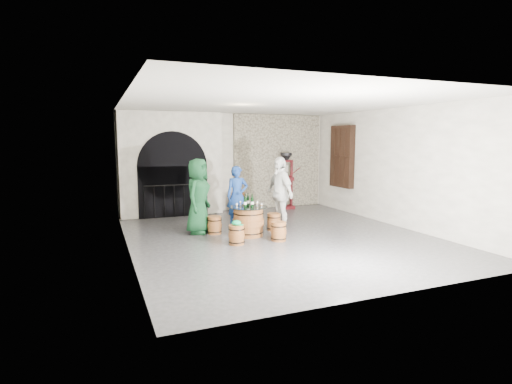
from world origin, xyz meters
name	(u,v)px	position (x,y,z in m)	size (l,w,h in m)	color
ground	(279,236)	(0.00, 0.00, 0.00)	(8.00, 8.00, 0.00)	#302F32
wall_back	(228,162)	(0.00, 4.00, 1.60)	(8.00, 8.00, 0.00)	silver
wall_front	(397,190)	(0.00, -4.00, 1.60)	(8.00, 8.00, 0.00)	silver
wall_left	(126,176)	(-3.50, 0.00, 1.60)	(8.00, 8.00, 0.00)	silver
wall_right	(396,167)	(3.50, 0.00, 1.60)	(8.00, 8.00, 0.00)	silver
ceiling	(280,103)	(0.00, 0.00, 3.20)	(8.00, 8.00, 0.00)	beige
stone_facing_panel	(278,161)	(1.80, 3.94, 1.60)	(3.20, 0.12, 3.18)	#A49B82
arched_opening	(171,165)	(-1.90, 3.74, 1.58)	(3.10, 0.60, 3.19)	silver
shuttered_window	(342,157)	(3.38, 2.40, 1.80)	(0.23, 1.10, 2.00)	black
barrel_table	(248,221)	(-0.66, 0.36, 0.36)	(0.93, 0.93, 0.72)	brown
barrel_stool_left	(215,225)	(-1.38, 0.86, 0.22)	(0.38, 0.38, 0.45)	brown
barrel_stool_far	(241,220)	(-0.55, 1.22, 0.22)	(0.38, 0.38, 0.45)	brown
barrel_stool_right	(274,222)	(0.16, 0.65, 0.22)	(0.38, 0.38, 0.45)	brown
barrel_stool_near_right	(279,231)	(-0.19, -0.37, 0.22)	(0.38, 0.38, 0.45)	brown
barrel_stool_near_left	(236,235)	(-1.21, -0.32, 0.22)	(0.38, 0.38, 0.45)	brown
green_cap	(237,223)	(-1.21, -0.32, 0.49)	(0.25, 0.21, 0.12)	#0D9756
person_green	(198,196)	(-1.73, 1.10, 0.94)	(0.92, 0.60, 1.88)	#103A1E
person_blue	(237,196)	(-0.50, 1.62, 0.82)	(0.60, 0.39, 1.63)	navy
person_white	(280,193)	(0.35, 0.72, 0.95)	(1.12, 0.47, 1.91)	silver
wine_bottle_left	(245,202)	(-0.76, 0.31, 0.85)	(0.08, 0.08, 0.32)	black
wine_bottle_center	(252,202)	(-0.59, 0.28, 0.85)	(0.08, 0.08, 0.32)	black
wine_bottle_right	(248,201)	(-0.63, 0.47, 0.85)	(0.08, 0.08, 0.32)	black
tasting_glass_a	(237,206)	(-0.97, 0.34, 0.77)	(0.05, 0.05, 0.10)	#B76423
tasting_glass_b	(257,204)	(-0.42, 0.39, 0.77)	(0.05, 0.05, 0.10)	#B76423
tasting_glass_c	(240,203)	(-0.75, 0.69, 0.77)	(0.05, 0.05, 0.10)	#B76423
tasting_glass_d	(257,203)	(-0.36, 0.51, 0.77)	(0.05, 0.05, 0.10)	#B76423
tasting_glass_e	(262,205)	(-0.41, 0.14, 0.77)	(0.05, 0.05, 0.10)	#B76423
tasting_glass_f	(237,205)	(-0.94, 0.40, 0.77)	(0.05, 0.05, 0.10)	#B76423
side_barrel	(238,203)	(0.16, 3.44, 0.32)	(0.49, 0.49, 0.65)	brown
corking_press	(286,176)	(1.93, 3.52, 1.11)	(0.79, 0.45, 1.90)	#490C12
control_box	(285,169)	(2.05, 3.86, 1.35)	(0.18, 0.10, 0.22)	silver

